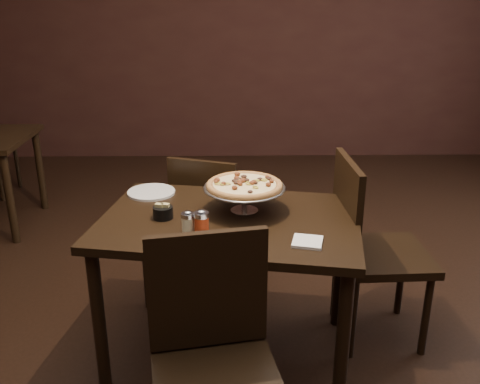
{
  "coord_description": "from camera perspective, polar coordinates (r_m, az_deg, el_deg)",
  "views": [
    {
      "loc": [
        -0.06,
        -2.31,
        1.77
      ],
      "look_at": [
        -0.03,
        0.05,
        0.87
      ],
      "focal_mm": 40.0,
      "sensor_mm": 36.0,
      "label": 1
    }
  ],
  "objects": [
    {
      "name": "serving_spatula",
      "position": [
        2.47,
        1.39,
        -0.1
      ],
      "size": [
        0.14,
        0.14,
        0.02
      ],
      "rotation": [
        0.0,
        0.0,
        -0.43
      ],
      "color": "silver",
      "rests_on": "pizza_stand"
    },
    {
      "name": "plate_near",
      "position": [
        2.23,
        -1.48,
        -6.04
      ],
      "size": [
        0.24,
        0.24,
        0.01
      ],
      "primitive_type": "cylinder",
      "color": "silver",
      "rests_on": "dining_table"
    },
    {
      "name": "chair_side",
      "position": [
        2.83,
        13.58,
        -5.43
      ],
      "size": [
        0.48,
        0.48,
        0.99
      ],
      "rotation": [
        0.0,
        0.0,
        1.61
      ],
      "color": "black",
      "rests_on": "ground"
    },
    {
      "name": "plate_left",
      "position": [
        2.86,
        -9.45,
        -0.01
      ],
      "size": [
        0.25,
        0.25,
        0.01
      ],
      "primitive_type": "cylinder",
      "color": "silver",
      "rests_on": "dining_table"
    },
    {
      "name": "chair_far",
      "position": [
        3.23,
        -3.23,
        -2.78
      ],
      "size": [
        0.52,
        0.52,
        0.88
      ],
      "rotation": [
        0.0,
        0.0,
        2.81
      ],
      "color": "black",
      "rests_on": "ground"
    },
    {
      "name": "napkin_stack",
      "position": [
        2.3,
        7.21,
        -5.29
      ],
      "size": [
        0.15,
        0.15,
        0.01
      ],
      "primitive_type": "cube",
      "rotation": [
        0.0,
        0.0,
        -0.24
      ],
      "color": "white",
      "rests_on": "dining_table"
    },
    {
      "name": "parmesan_shaker",
      "position": [
        2.37,
        -5.56,
        -3.25
      ],
      "size": [
        0.06,
        0.06,
        0.11
      ],
      "color": "beige",
      "rests_on": "dining_table"
    },
    {
      "name": "pizza_stand",
      "position": [
        2.55,
        0.48,
        0.69
      ],
      "size": [
        0.4,
        0.4,
        0.16
      ],
      "color": "silver",
      "rests_on": "dining_table"
    },
    {
      "name": "packet_caddy",
      "position": [
        2.54,
        -8.22,
        -2.12
      ],
      "size": [
        0.09,
        0.09,
        0.07
      ],
      "rotation": [
        0.0,
        0.0,
        -0.27
      ],
      "color": "black",
      "rests_on": "dining_table"
    },
    {
      "name": "chair_near",
      "position": [
        2.02,
        -2.8,
        -17.09
      ],
      "size": [
        0.52,
        0.52,
        0.96
      ],
      "rotation": [
        0.0,
        0.0,
        0.19
      ],
      "color": "black",
      "rests_on": "ground"
    },
    {
      "name": "dining_table",
      "position": [
        2.57,
        -1.1,
        -4.85
      ],
      "size": [
        1.33,
        1.01,
        0.76
      ],
      "rotation": [
        0.0,
        0.0,
        -0.17
      ],
      "color": "black",
      "rests_on": "ground"
    },
    {
      "name": "pepper_flake_shaker",
      "position": [
        2.35,
        -4.12,
        -3.29
      ],
      "size": [
        0.07,
        0.07,
        0.12
      ],
      "color": "maroon",
      "rests_on": "dining_table"
    },
    {
      "name": "room",
      "position": [
        2.37,
        2.19,
        11.9
      ],
      "size": [
        6.04,
        7.04,
        2.84
      ],
      "color": "black",
      "rests_on": "ground"
    }
  ]
}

